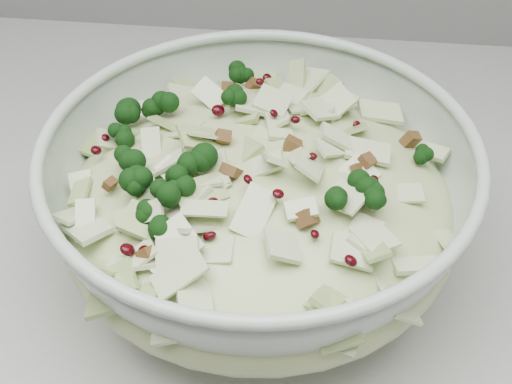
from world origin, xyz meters
TOP-DOWN VIEW (x-y plane):
  - mixing_bowl at (0.19, 1.60)m, footprint 0.41×0.41m
  - salad at (0.19, 1.60)m, footprint 0.40×0.40m

SIDE VIEW (x-z plane):
  - mixing_bowl at x=0.19m, z-range 0.90..1.03m
  - salad at x=0.19m, z-range 0.92..1.05m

